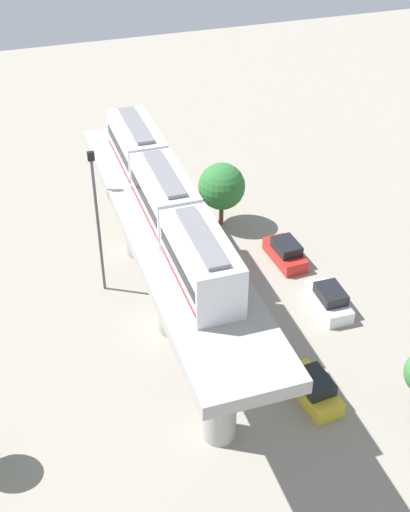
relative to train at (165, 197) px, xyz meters
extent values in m
plane|color=gray|center=(0.00, 0.66, -9.80)|extent=(120.00, 120.00, 0.00)
cylinder|color=#A8A59E|center=(0.00, -8.72, -6.07)|extent=(1.90, 1.90, 7.47)
cylinder|color=#A8A59E|center=(0.00, 0.66, -6.07)|extent=(1.90, 1.90, 7.47)
cylinder|color=#A8A59E|center=(0.00, 10.04, -6.07)|extent=(1.90, 1.90, 7.47)
cube|color=#A8A59E|center=(0.00, 0.66, -1.93)|extent=(5.20, 28.85, 0.80)
cube|color=silver|center=(0.00, -6.95, -0.03)|extent=(2.60, 6.60, 3.00)
cube|color=black|center=(0.00, -6.95, 0.22)|extent=(2.64, 6.07, 0.70)
cube|color=red|center=(0.00, -6.95, -0.78)|extent=(2.64, 6.34, 0.24)
cube|color=slate|center=(0.00, -6.95, 1.59)|extent=(1.10, 5.61, 0.24)
cube|color=silver|center=(0.00, 0.00, -0.03)|extent=(2.60, 6.60, 3.00)
cube|color=black|center=(0.00, 0.00, 0.22)|extent=(2.64, 6.07, 0.70)
cube|color=red|center=(0.00, 0.00, -0.78)|extent=(2.64, 6.34, 0.24)
cube|color=slate|center=(0.00, 0.00, 1.59)|extent=(1.10, 5.61, 0.24)
cube|color=silver|center=(0.00, 6.95, -0.03)|extent=(2.60, 6.60, 3.00)
cube|color=black|center=(0.00, 6.95, 0.22)|extent=(2.64, 6.07, 0.70)
cube|color=red|center=(0.00, 6.95, -0.78)|extent=(2.64, 6.34, 0.24)
cube|color=slate|center=(0.00, 6.95, 1.59)|extent=(1.10, 5.61, 0.24)
cube|color=white|center=(-10.81, 1.97, -9.30)|extent=(1.89, 4.24, 1.00)
cube|color=black|center=(-10.81, 2.12, -8.42)|extent=(1.69, 2.33, 0.76)
cube|color=red|center=(-10.26, -4.20, -9.30)|extent=(2.02, 4.29, 1.00)
cube|color=black|center=(-10.26, -4.05, -8.42)|extent=(1.76, 2.38, 0.76)
cube|color=yellow|center=(-6.17, 9.12, -9.30)|extent=(2.21, 4.36, 1.00)
cube|color=black|center=(-6.17, 9.27, -8.42)|extent=(1.86, 2.45, 0.76)
cylinder|color=brown|center=(-7.41, -10.61, -8.58)|extent=(0.36, 0.36, 2.45)
sphere|color=#2D7233|center=(-7.41, -10.61, -6.32)|extent=(3.75, 3.75, 3.75)
cylinder|color=#4C4C51|center=(3.40, -5.10, -4.67)|extent=(0.20, 0.20, 10.27)
cube|color=black|center=(3.40, -5.10, 0.77)|extent=(0.44, 0.28, 0.60)
camera|label=1|loc=(8.88, 34.38, 20.88)|focal=48.58mm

